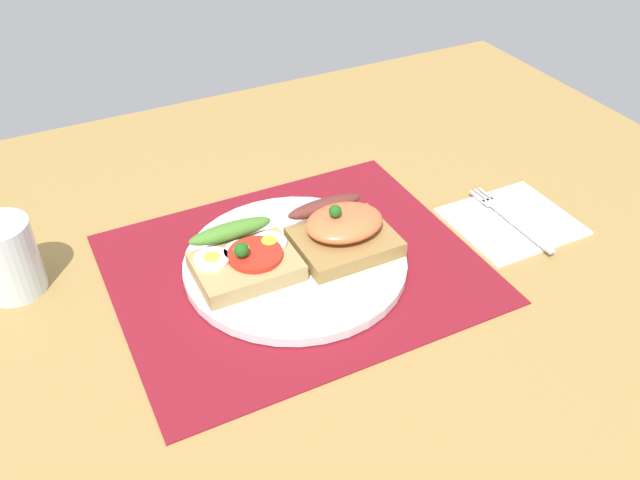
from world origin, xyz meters
TOP-DOWN VIEW (x-y plane):
  - ground_plane at (0.00, 0.00)cm, footprint 120.00×90.00cm
  - placemat at (0.00, 0.00)cm, footprint 38.47×32.01cm
  - plate at (0.00, 0.00)cm, footprint 24.20×24.20cm
  - sandwich_egg_tomato at (-5.53, 0.70)cm, footprint 10.60×9.29cm
  - sandwich_salmon at (5.75, -0.09)cm, footprint 10.69×10.20cm
  - napkin at (26.74, -3.74)cm, footprint 13.92×12.43cm
  - fork at (26.29, -3.55)cm, footprint 1.62×14.22cm
  - drinking_glass at (-27.55, 10.13)cm, footprint 6.16×6.16cm

SIDE VIEW (x-z plane):
  - ground_plane at x=0.00cm, z-range -3.20..0.00cm
  - placemat at x=0.00cm, z-range 0.00..0.30cm
  - napkin at x=26.74cm, z-range 0.00..0.60cm
  - fork at x=26.29cm, z-range 0.60..0.92cm
  - plate at x=0.00cm, z-range 0.30..1.41cm
  - sandwich_egg_tomato at x=-5.53cm, z-range 0.85..4.92cm
  - sandwich_salmon at x=5.75cm, z-range 0.61..6.04cm
  - drinking_glass at x=-27.55cm, z-range 0.00..8.29cm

